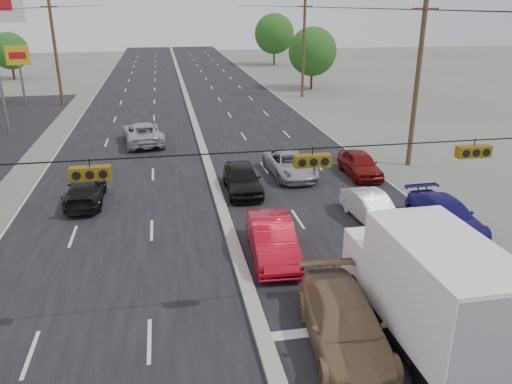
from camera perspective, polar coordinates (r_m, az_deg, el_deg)
The scene contains 22 objects.
ground at distance 16.27m, azimuth 0.39°, elevation -15.35°, with size 200.00×200.00×0.00m, color #606356.
road_surface at distance 44.03m, azimuth -7.12°, elevation 8.02°, with size 20.00×160.00×0.02m, color black.
center_median at distance 44.01m, azimuth -7.12°, elevation 8.15°, with size 0.50×160.00×0.20m, color gray.
utility_pole_left_c at distance 54.02m, azimuth -21.93°, elevation 14.57°, with size 1.60×0.30×10.00m.
utility_pole_right_b at distance 32.00m, azimuth 17.92°, elevation 11.73°, with size 1.60×0.30×10.00m.
utility_pole_right_c at distance 55.18m, azimuth 5.46°, elevation 16.01°, with size 1.60×0.30×10.00m.
traffic_signals at distance 14.09m, azimuth 6.05°, elevation 3.74°, with size 25.00×0.30×0.54m.
pole_sign_far at distance 54.84m, azimuth -25.50°, elevation 13.40°, with size 2.20×0.25×6.00m.
tree_left_far at distance 75.69m, azimuth -26.33°, elevation 14.25°, with size 4.80×4.80×6.12m.
tree_right_mid at distance 60.72m, azimuth 6.47°, elevation 15.67°, with size 5.60×5.60×7.14m.
tree_right_far at distance 85.07m, azimuth 2.11°, elevation 17.62°, with size 6.40×6.40×8.16m.
box_truck at distance 15.67m, azimuth 18.98°, elevation -10.19°, with size 2.57×7.05×3.56m.
tan_sedan at distance 15.37m, azimuth 10.04°, elevation -14.62°, with size 2.16×5.33×1.55m, color olive.
red_sedan at distance 19.96m, azimuth 1.85°, elevation -5.43°, with size 1.66×4.76×1.57m, color #B90B1D.
black_suv at distance 18.43m, azimuth 24.50°, elevation -10.14°, with size 2.35×5.09×1.41m, color black.
queue_car_a at distance 26.77m, azimuth -1.57°, elevation 1.51°, with size 1.81×4.50×1.53m, color black.
queue_car_b at distance 23.83m, azimuth 13.04°, elevation -1.79°, with size 1.42×4.08×1.34m, color silver.
queue_car_c at distance 29.48m, azimuth 3.92°, elevation 3.14°, with size 2.30×5.00×1.39m, color #9FA0A6.
queue_car_d at distance 23.87m, azimuth 20.90°, elevation -2.53°, with size 1.98×4.88×1.42m, color navy.
queue_car_e at distance 30.04m, azimuth 11.79°, elevation 3.13°, with size 1.70×4.22×1.44m, color maroon.
oncoming_near at distance 26.70m, azimuth -18.94°, elevation -0.00°, with size 1.79×4.40×1.28m, color black.
oncoming_far at distance 37.27m, azimuth -12.82°, elevation 6.56°, with size 2.58×5.60×1.56m, color #AAACB2.
Camera 1 is at (-2.52, -12.90, 9.59)m, focal length 35.00 mm.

